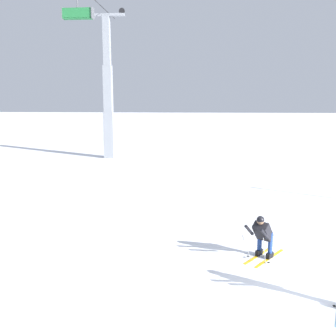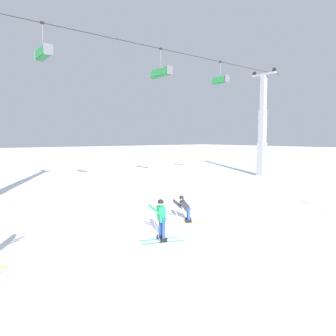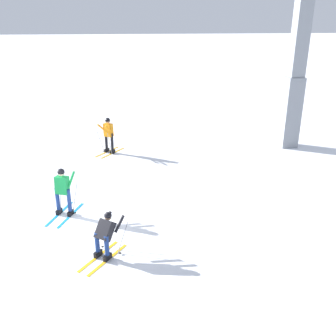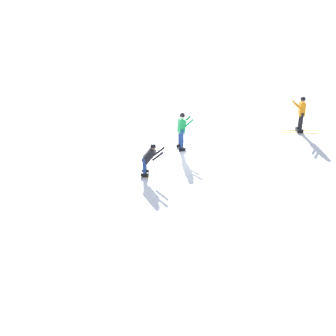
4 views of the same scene
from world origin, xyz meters
The scene contains 8 objects.
ground_plane centered at (0.00, 0.00, 0.00)m, with size 260.00×260.00×0.00m, color white.
skier_carving_main centered at (0.97, 1.09, 0.74)m, with size 1.66×1.42×1.44m.
lift_tower_far centered at (19.74, 10.06, 4.67)m, with size 0.75×2.84×11.18m.
haul_cable centered at (5.95, 10.06, 11.02)m, with size 0.05×0.05×33.57m, color black.
chairlift_seat_nearest centered at (-2.79, 10.06, 9.27)m, with size 0.61×1.95×2.14m.
chairlift_seat_second centered at (6.16, 10.06, 9.20)m, with size 0.61×2.34×2.20m.
chairlift_seat_middle centered at (12.97, 10.06, 9.40)m, with size 0.61×1.80×2.01m.
skier_distant_downhill centered at (-1.60, -0.42, 0.97)m, with size 1.86×1.12×1.71m.
Camera 2 is at (-8.85, -10.12, 4.09)m, focal length 33.43 mm.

